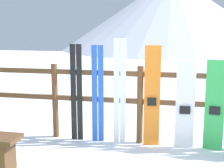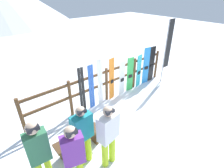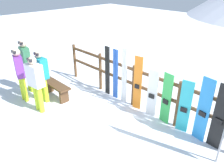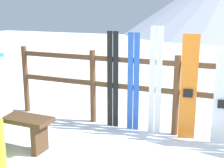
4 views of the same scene
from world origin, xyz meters
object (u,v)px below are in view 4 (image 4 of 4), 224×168
snowboard_orange (189,88)px  ski_pair_black (113,80)px  ski_pair_white (155,81)px  bench (13,124)px  ski_pair_blue (133,82)px  snowboard_white (224,100)px

snowboard_orange → ski_pair_black: bearing=179.8°
ski_pair_white → bench: bearing=-141.5°
bench → snowboard_orange: size_ratio=0.76×
ski_pair_blue → snowboard_orange: snowboard_orange is taller
ski_pair_blue → snowboard_white: bearing=-0.1°
ski_pair_blue → snowboard_orange: bearing=-0.2°
bench → ski_pair_white: (1.69, 1.34, 0.50)m
snowboard_orange → bench: bearing=-148.7°
bench → ski_pair_blue: 1.94m
ski_pair_white → ski_pair_blue: bearing=180.0°
ski_pair_blue → ski_pair_white: ski_pair_white is taller
ski_pair_blue → bench: bearing=-134.6°
ski_pair_blue → ski_pair_white: 0.37m
snowboard_orange → snowboard_white: 0.52m
bench → ski_pair_black: 1.71m
bench → ski_pair_white: 2.21m
ski_pair_black → ski_pair_blue: (0.36, 0.00, -0.01)m
ski_pair_blue → ski_pair_white: bearing=0.0°
bench → ski_pair_white: size_ratio=0.71×
ski_pair_black → snowboard_orange: size_ratio=1.00×
ski_pair_blue → ski_pair_white: size_ratio=0.94×
bench → snowboard_white: 3.04m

